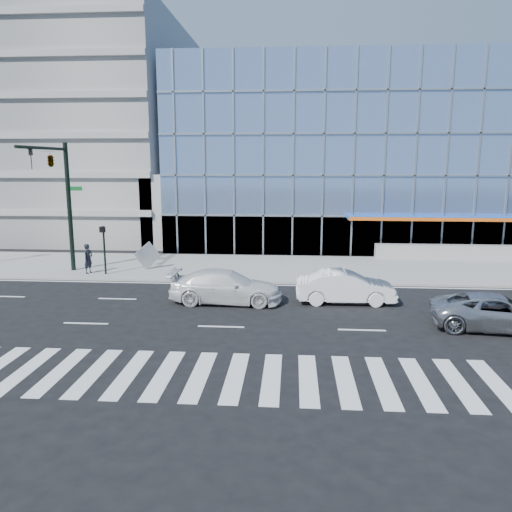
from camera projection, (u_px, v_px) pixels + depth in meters
The scene contains 13 objects.
ground at pixel (232, 301), 25.41m from camera, with size 160.00×160.00×0.00m, color black.
sidewalk at pixel (247, 267), 33.24m from camera, with size 120.00×8.00×0.15m, color gray.
theatre_building at pixel (407, 156), 48.47m from camera, with size 42.00×26.00×15.00m, color #7997CA.
parking_garage at pixel (66, 131), 50.47m from camera, with size 24.00×24.00×20.00m, color gray.
ramp_block at pixel (188, 209), 42.92m from camera, with size 6.00×8.00×6.00m, color gray.
tower_backdrop at pixel (115, 68), 91.69m from camera, with size 14.00×14.00×48.00m, color gray.
traffic_signal at pixel (56, 176), 29.54m from camera, with size 1.14×5.74×8.00m.
ped_signal_post at pixel (104, 242), 30.47m from camera, with size 0.30×0.33×3.00m.
silver_suv at pixel (497, 312), 21.06m from camera, with size 2.48×5.39×1.50m, color #B7B8BC.
white_suv at pixel (226, 287), 25.08m from camera, with size 2.29×5.64×1.64m, color white.
white_sedan at pixel (345, 287), 25.03m from camera, with size 1.72×4.93×1.62m, color white.
pedestrian at pixel (88, 259), 30.96m from camera, with size 0.68×0.44×1.85m, color black.
tilted_panel at pixel (148, 255), 32.12m from camera, with size 1.30×0.06×1.30m, color #A7A7A7.
Camera 1 is at (3.02, -24.38, 7.01)m, focal length 35.00 mm.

